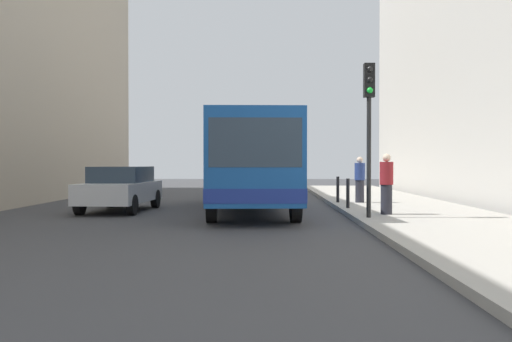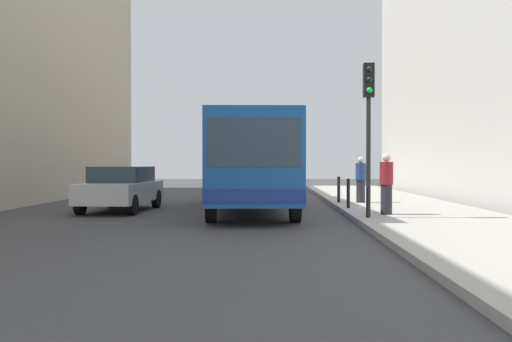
{
  "view_description": "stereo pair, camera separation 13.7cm",
  "coord_description": "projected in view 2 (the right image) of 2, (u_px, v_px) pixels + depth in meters",
  "views": [
    {
      "loc": [
        0.81,
        -16.74,
        1.61
      ],
      "look_at": [
        0.51,
        0.63,
        1.36
      ],
      "focal_mm": 40.44,
      "sensor_mm": 36.0,
      "label": 1
    },
    {
      "loc": [
        0.95,
        -16.74,
        1.61
      ],
      "look_at": [
        0.51,
        0.63,
        1.36
      ],
      "focal_mm": 40.44,
      "sensor_mm": 36.0,
      "label": 2
    }
  ],
  "objects": [
    {
      "name": "ground_plane",
      "position": [
        238.0,
        218.0,
        16.78
      ],
      "size": [
        80.0,
        80.0,
        0.0
      ],
      "primitive_type": "plane",
      "color": "#424244"
    },
    {
      "name": "pedestrian_near_signal",
      "position": [
        386.0,
        184.0,
        16.26
      ],
      "size": [
        0.38,
        0.38,
        1.72
      ],
      "rotation": [
        0.0,
        0.0,
        0.1
      ],
      "color": "#26262D",
      "rests_on": "sidewalk"
    },
    {
      "name": "bollard_near",
      "position": [
        348.0,
        193.0,
        18.54
      ],
      "size": [
        0.11,
        0.11,
        0.95
      ],
      "primitive_type": "cylinder",
      "color": "black",
      "rests_on": "sidewalk"
    },
    {
      "name": "traffic_light",
      "position": [
        369.0,
        110.0,
        15.28
      ],
      "size": [
        0.28,
        0.33,
        4.1
      ],
      "color": "black",
      "rests_on": "sidewalk"
    },
    {
      "name": "bollard_mid",
      "position": [
        339.0,
        189.0,
        21.14
      ],
      "size": [
        0.11,
        0.11,
        0.95
      ],
      "primitive_type": "cylinder",
      "color": "black",
      "rests_on": "sidewalk"
    },
    {
      "name": "pedestrian_mid_sidewalk",
      "position": [
        361.0,
        180.0,
        21.1
      ],
      "size": [
        0.38,
        0.38,
        1.68
      ],
      "rotation": [
        0.0,
        0.0,
        4.05
      ],
      "color": "#26262D",
      "rests_on": "sidewalk"
    },
    {
      "name": "sidewalk",
      "position": [
        425.0,
        216.0,
        16.64
      ],
      "size": [
        4.4,
        40.0,
        0.15
      ],
      "primitive_type": "cube",
      "color": "#ADA89E",
      "rests_on": "ground"
    },
    {
      "name": "car_behind_bus",
      "position": [
        260.0,
        179.0,
        29.64
      ],
      "size": [
        2.03,
        4.48,
        1.48
      ],
      "rotation": [
        0.0,
        0.0,
        3.1
      ],
      "color": "#A5A8AD",
      "rests_on": "ground"
    },
    {
      "name": "bus",
      "position": [
        251.0,
        159.0,
        19.48
      ],
      "size": [
        3.03,
        11.13,
        3.0
      ],
      "rotation": [
        0.0,
        0.0,
        3.19
      ],
      "color": "#19519E",
      "rests_on": "ground"
    },
    {
      "name": "car_beside_bus",
      "position": [
        121.0,
        187.0,
        19.19
      ],
      "size": [
        2.02,
        4.48,
        1.48
      ],
      "rotation": [
        0.0,
        0.0,
        3.1
      ],
      "color": "silver",
      "rests_on": "ground"
    }
  ]
}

